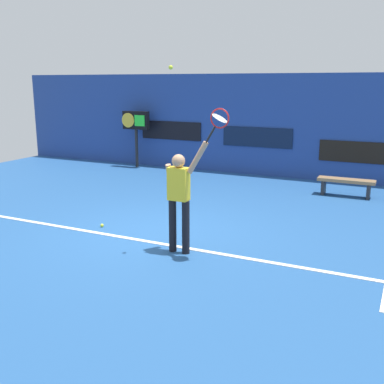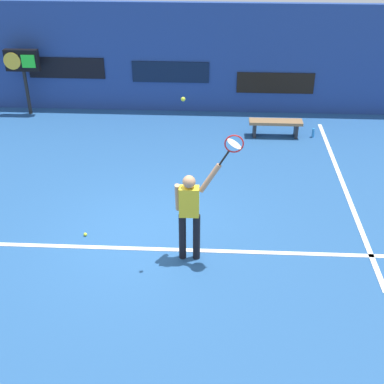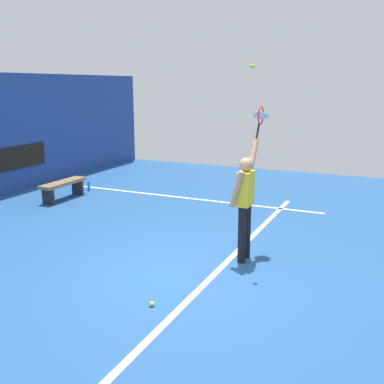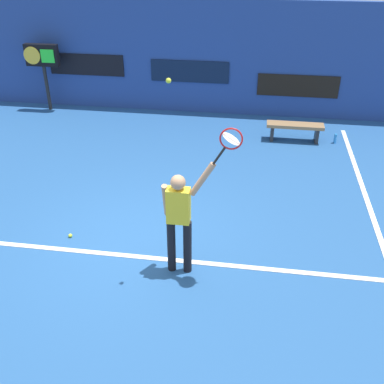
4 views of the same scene
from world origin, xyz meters
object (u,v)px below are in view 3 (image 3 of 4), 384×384
Objects in this scene: tennis_racket at (260,117)px; court_bench at (63,186)px; tennis_ball at (253,66)px; spare_ball at (152,304)px; tennis_player at (245,200)px; water_bottle at (89,186)px.

tennis_racket is 5.85m from court_bench.
tennis_ball is 1.00× the size of spare_ball.
tennis_player is 6.21m from water_bottle.
tennis_player is 3.18× the size of tennis_racket.
tennis_racket is 8.93× the size of tennis_ball.
tennis_ball is at bearing -18.45° from spare_ball.
tennis_racket is at bearing -103.46° from court_bench.
water_bottle is at bearing 0.00° from court_bench.
tennis_ball reaches higher than spare_ball.
water_bottle is 3.53× the size of spare_ball.
tennis_ball is 6.43m from court_bench.
tennis_player is 5.76m from court_bench.
spare_ball is (-2.74, 0.57, -2.23)m from tennis_racket.
tennis_ball is 3.66m from spare_ball.
tennis_racket is at bearing -11.75° from spare_ball.
tennis_racket reaches higher than spare_ball.
court_bench is 1.04m from water_bottle.
spare_ball is (-2.05, 0.56, -0.98)m from tennis_player.
tennis_racket is 0.43× the size of court_bench.
tennis_ball is at bearing -173.93° from tennis_racket.
tennis_racket is at bearing -0.35° from tennis_player.
court_bench reaches higher than spare_ball.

